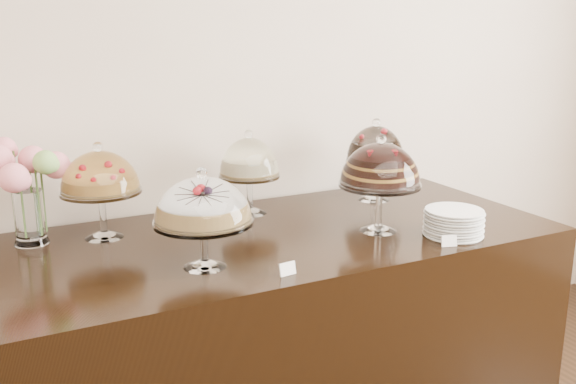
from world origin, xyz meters
name	(u,v)px	position (x,y,z in m)	size (l,w,h in m)	color
wall_back	(227,72)	(0.00, 3.00, 1.50)	(5.00, 0.04, 3.00)	beige
display_counter	(283,335)	(0.00, 2.45, 0.45)	(2.20, 1.00, 0.90)	black
cake_stand_sugar_sponge	(203,205)	(-0.40, 2.24, 1.12)	(0.34, 0.34, 0.35)	white
cake_stand_choco_layer	(380,168)	(0.36, 2.30, 1.16)	(0.33, 0.33, 0.40)	white
cake_stand_cheesecake	(249,162)	(0.00, 2.76, 1.13)	(0.27, 0.27, 0.37)	white
cake_stand_dark_choco	(375,148)	(0.62, 2.70, 1.15)	(0.27, 0.27, 0.39)	white
cake_stand_fruit_tart	(100,176)	(-0.64, 2.71, 1.15)	(0.31, 0.31, 0.38)	white
flower_vase	(26,179)	(-0.91, 2.76, 1.15)	(0.30, 0.31, 0.40)	white
plate_stack	(454,223)	(0.59, 2.11, 0.95)	(0.23, 0.23, 0.10)	white
price_card_left	(288,269)	(-0.18, 2.04, 0.92)	(0.06, 0.01, 0.04)	white
price_card_right	(449,241)	(0.49, 2.02, 0.92)	(0.06, 0.01, 0.04)	white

